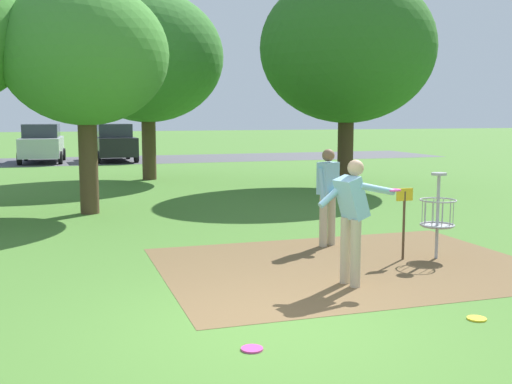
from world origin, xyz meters
TOP-DOWN VIEW (x-y plane):
  - ground_plane at (0.00, 0.00)m, footprint 160.00×160.00m
  - dirt_tee_pad at (2.02, 2.29)m, footprint 5.68×4.24m
  - disc_golf_basket at (3.52, 2.31)m, footprint 0.98×0.58m
  - player_foreground_watching at (1.58, 1.31)m, footprint 1.16×0.43m
  - player_throwing at (2.31, 3.73)m, footprint 0.49×0.45m
  - frisbee_near_basket at (2.29, -0.43)m, footprint 0.22×0.22m
  - frisbee_by_tee at (-0.41, -0.52)m, footprint 0.22×0.22m
  - tree_near_right at (6.53, 11.74)m, footprint 5.46×5.46m
  - tree_mid_center at (0.91, 15.94)m, footprint 5.32×5.32m
  - tree_mid_right at (-1.50, 8.73)m, footprint 3.81×3.81m
  - parking_lot_strip at (0.00, 25.81)m, footprint 36.00×6.00m
  - parked_car_center_left at (-2.89, 25.36)m, footprint 2.18×4.31m
  - parked_car_center_right at (0.44, 25.17)m, footprint 2.12×4.28m

SIDE VIEW (x-z plane):
  - ground_plane at x=0.00m, z-range 0.00..0.00m
  - parking_lot_strip at x=0.00m, z-range 0.00..0.01m
  - dirt_tee_pad at x=2.02m, z-range 0.00..0.01m
  - frisbee_near_basket at x=2.29m, z-range 0.00..0.02m
  - frisbee_by_tee at x=-0.41m, z-range 0.00..0.02m
  - disc_golf_basket at x=3.52m, z-range 0.06..1.45m
  - parked_car_center_left at x=-2.89m, z-range 0.00..1.84m
  - parked_car_center_right at x=0.44m, z-range 0.00..1.84m
  - player_throwing at x=2.31m, z-range 0.11..1.82m
  - player_foreground_watching at x=1.58m, z-range 0.13..1.84m
  - tree_mid_right at x=-1.50m, z-range 1.00..6.29m
  - tree_mid_center at x=0.91m, z-range 1.00..7.55m
  - tree_near_right at x=6.53m, z-range 1.00..7.67m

